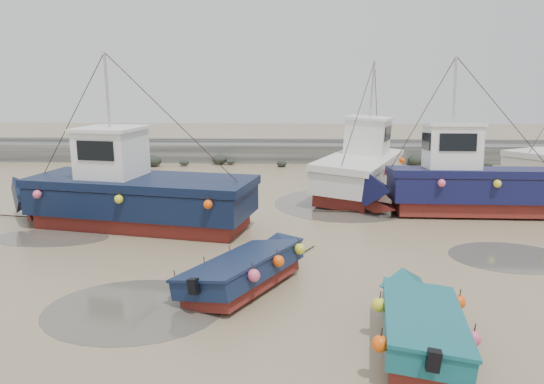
% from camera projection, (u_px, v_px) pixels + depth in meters
% --- Properties ---
extents(ground, '(120.00, 120.00, 0.00)m').
position_uv_depth(ground, '(297.00, 272.00, 14.78)').
color(ground, '#947F5C').
rests_on(ground, ground).
extents(seawall, '(60.00, 4.92, 1.50)m').
position_uv_depth(seawall, '(297.00, 153.00, 36.20)').
color(seawall, slate).
rests_on(seawall, ground).
extents(puddle_a, '(4.20, 4.20, 0.01)m').
position_uv_depth(puddle_a, '(134.00, 309.00, 12.32)').
color(puddle_a, '#514C42').
rests_on(puddle_a, ground).
extents(puddle_b, '(3.59, 3.59, 0.01)m').
position_uv_depth(puddle_b, '(509.00, 257.00, 16.06)').
color(puddle_b, '#514C42').
rests_on(puddle_b, ground).
extents(puddle_c, '(4.00, 4.00, 0.01)m').
position_uv_depth(puddle_c, '(51.00, 238.00, 18.10)').
color(puddle_c, '#514C42').
rests_on(puddle_c, ground).
extents(puddle_d, '(6.13, 6.13, 0.01)m').
position_uv_depth(puddle_d, '(343.00, 204.00, 23.35)').
color(puddle_d, '#514C42').
rests_on(puddle_d, ground).
extents(dinghy_1, '(3.55, 5.70, 1.43)m').
position_uv_depth(dinghy_1, '(253.00, 265.00, 13.72)').
color(dinghy_1, maroon).
rests_on(dinghy_1, ground).
extents(dinghy_2, '(2.33, 5.49, 1.43)m').
position_uv_depth(dinghy_2, '(418.00, 317.00, 10.59)').
color(dinghy_2, maroon).
rests_on(dinghy_2, ground).
extents(cabin_boat_0, '(11.42, 4.82, 6.22)m').
position_uv_depth(cabin_boat_0, '(126.00, 191.00, 19.40)').
color(cabin_boat_0, maroon).
rests_on(cabin_boat_0, ground).
extents(cabin_boat_1, '(5.65, 10.87, 6.22)m').
position_uv_depth(cabin_boat_1, '(362.00, 166.00, 25.61)').
color(cabin_boat_1, maroon).
rests_on(cabin_boat_1, ground).
extents(cabin_boat_2, '(9.72, 2.99, 6.22)m').
position_uv_depth(cabin_boat_2, '(458.00, 181.00, 21.19)').
color(cabin_boat_2, maroon).
rests_on(cabin_boat_2, ground).
extents(person, '(0.66, 0.44, 1.76)m').
position_uv_depth(person, '(148.00, 217.00, 21.00)').
color(person, '#161E35').
rests_on(person, ground).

